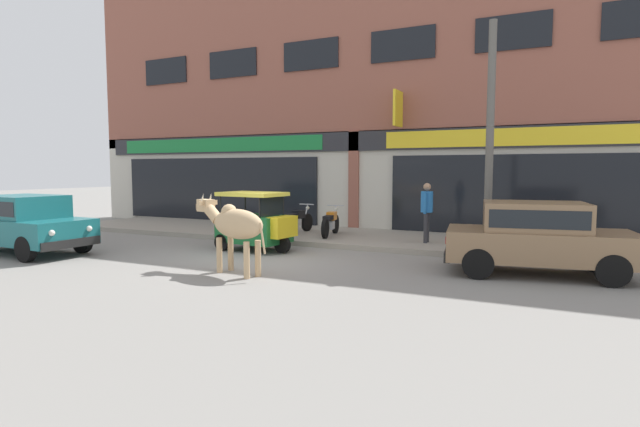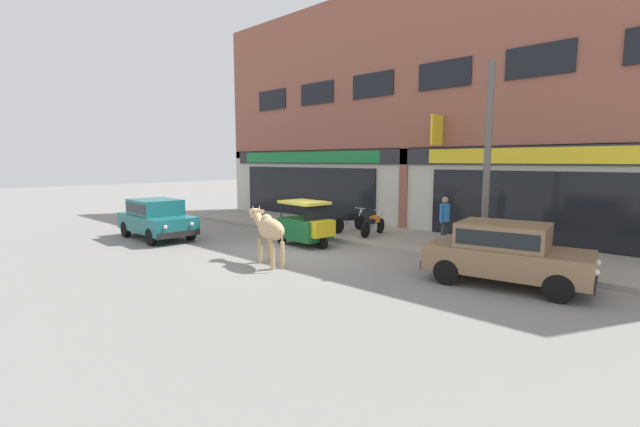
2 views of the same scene
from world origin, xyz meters
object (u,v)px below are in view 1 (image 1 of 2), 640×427
motorcycle_0 (297,221)px  car_0 (537,235)px  cow (235,224)px  car_1 (24,221)px  motorcycle_1 (331,223)px  utility_pole (490,138)px  auto_rickshaw (257,225)px  pedestrian (427,206)px

motorcycle_0 → car_0: bearing=-21.6°
cow → motorcycle_0: bearing=105.5°
car_1 → motorcycle_1: bearing=42.6°
motorcycle_0 → utility_pole: bearing=-11.8°
auto_rickshaw → utility_pole: utility_pole is taller
utility_pole → car_0: bearing=-53.3°
pedestrian → utility_pole: utility_pole is taller
cow → motorcycle_1: size_ratio=1.16×
cow → utility_pole: bearing=43.0°
motorcycle_0 → pedestrian: bearing=-3.2°
car_0 → motorcycle_1: bearing=155.0°
cow → car_0: 6.02m
auto_rickshaw → utility_pole: bearing=14.0°
motorcycle_1 → utility_pole: 5.26m
pedestrian → utility_pole: bearing=-30.2°
car_1 → motorcycle_0: car_1 is taller
cow → auto_rickshaw: bearing=114.7°
cow → pedestrian: bearing=62.2°
car_0 → motorcycle_0: car_0 is taller
car_0 → car_1: same height
cow → pedestrian: (2.65, 5.02, 0.12)m
auto_rickshaw → pedestrian: 4.56m
car_0 → auto_rickshaw: size_ratio=1.85×
car_1 → motorcycle_1: car_1 is taller
car_0 → pedestrian: (-2.83, 2.51, 0.32)m
car_0 → auto_rickshaw: (-6.69, 0.15, -0.15)m
cow → utility_pole: size_ratio=0.39×
car_0 → utility_pole: 2.77m
car_1 → cow: bearing=2.5°
auto_rickshaw → utility_pole: 6.12m
utility_pole → cow: bearing=-137.0°
cow → motorcycle_0: (-1.45, 5.25, -0.47)m
utility_pole → car_1: bearing=-157.7°
auto_rickshaw → motorcycle_0: 2.60m
car_1 → pedestrian: bearing=30.9°
car_1 → utility_pole: 11.55m
cow → car_1: size_ratio=0.57×
motorcycle_0 → auto_rickshaw: bearing=-85.0°
motorcycle_0 → utility_pole: utility_pole is taller
car_0 → motorcycle_1: 6.33m
motorcycle_1 → utility_pole: utility_pole is taller
car_0 → motorcycle_1: size_ratio=2.10×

